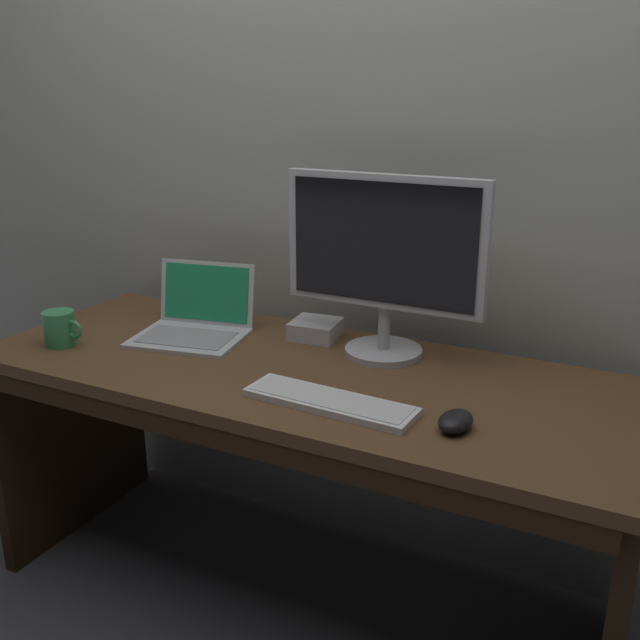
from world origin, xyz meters
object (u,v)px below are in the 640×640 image
laptop_silver (195,321)px  wired_keyboard (330,402)px  external_monitor (384,257)px  external_drive_box (316,329)px  coffee_mug (60,328)px  computer_mouse (456,421)px

laptop_silver → wired_keyboard: bearing=-24.3°
external_monitor → external_drive_box: external_monitor is taller
wired_keyboard → coffee_mug: coffee_mug is taller
computer_mouse → external_drive_box: 0.66m
wired_keyboard → computer_mouse: size_ratio=4.12×
external_monitor → computer_mouse: bearing=-47.2°
external_monitor → computer_mouse: size_ratio=5.40×
laptop_silver → external_drive_box: 0.36m
external_monitor → wired_keyboard: (0.01, -0.35, -0.27)m
wired_keyboard → coffee_mug: bearing=179.1°
external_drive_box → coffee_mug: size_ratio=1.06×
laptop_silver → computer_mouse: bearing=-15.9°
external_monitor → coffee_mug: bearing=-158.5°
coffee_mug → laptop_silver: bearing=40.4°
wired_keyboard → computer_mouse: 0.30m
computer_mouse → external_drive_box: bearing=152.0°
wired_keyboard → external_drive_box: size_ratio=3.11×
laptop_silver → external_monitor: size_ratio=0.64×
external_drive_box → external_monitor: bearing=-13.0°
wired_keyboard → computer_mouse: bearing=2.1°
wired_keyboard → external_drive_box: bearing=121.4°
external_monitor → laptop_silver: bearing=-171.1°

